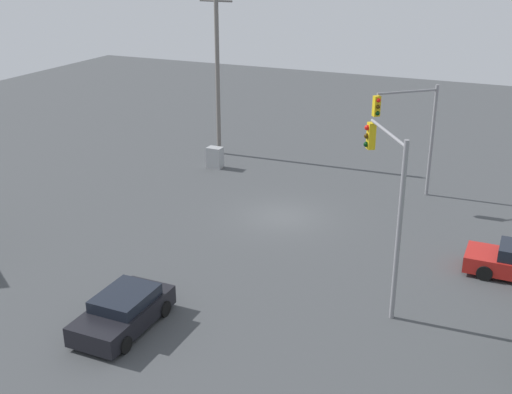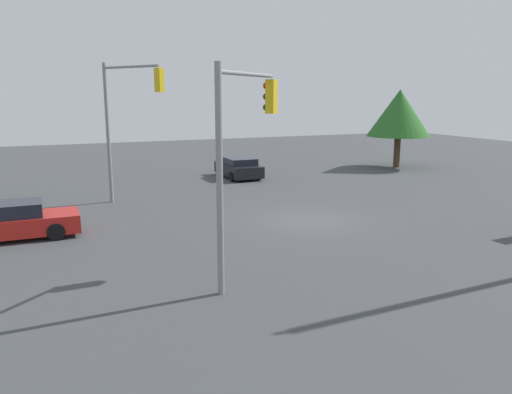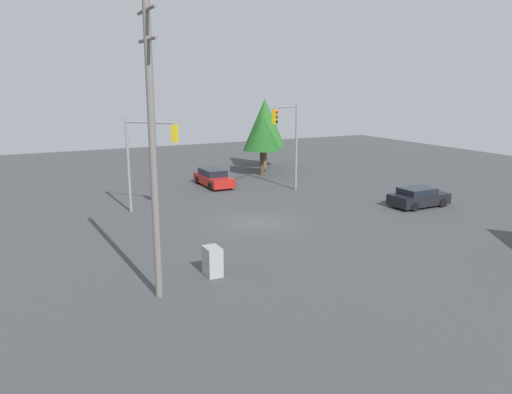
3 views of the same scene
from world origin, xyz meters
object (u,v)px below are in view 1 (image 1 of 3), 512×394
(traffic_signal_main, at_px, (387,187))
(traffic_signal_cross, at_px, (410,123))
(sedan_dark, at_px, (124,311))
(electrical_cabinet, at_px, (215,157))

(traffic_signal_main, bearing_deg, traffic_signal_cross, -25.46)
(sedan_dark, distance_m, traffic_signal_main, 10.55)
(sedan_dark, bearing_deg, traffic_signal_main, -144.00)
(traffic_signal_main, xyz_separation_m, electrical_cabinet, (13.24, -11.66, -4.00))
(traffic_signal_cross, xyz_separation_m, electrical_cabinet, (11.85, -0.43, -3.55))
(traffic_signal_cross, relative_size, electrical_cabinet, 4.74)
(traffic_signal_main, bearing_deg, electrical_cabinet, 16.10)
(traffic_signal_cross, distance_m, electrical_cabinet, 12.38)
(traffic_signal_main, distance_m, electrical_cabinet, 18.09)
(sedan_dark, relative_size, electrical_cabinet, 3.16)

